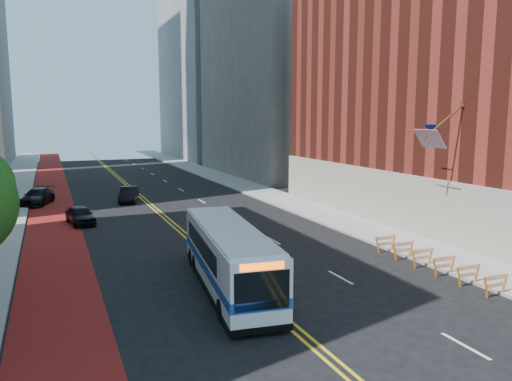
{
  "coord_description": "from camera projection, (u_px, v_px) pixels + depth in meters",
  "views": [
    {
      "loc": [
        -8.09,
        -14.21,
        7.85
      ],
      "look_at": [
        1.13,
        8.0,
        4.26
      ],
      "focal_mm": 35.0,
      "sensor_mm": 36.0,
      "label": 1
    }
  ],
  "objects": [
    {
      "name": "construction_barriers",
      "position": [
        456.0,
        267.0,
        23.87
      ],
      "size": [
        1.42,
        10.91,
        1.0
      ],
      "color": "orange",
      "rests_on": "ground"
    },
    {
      "name": "bus_lane_paint",
      "position": [
        53.0,
        211.0,
        41.54
      ],
      "size": [
        3.6,
        140.0,
        0.01
      ],
      "primitive_type": "cube",
      "color": "maroon",
      "rests_on": "ground"
    },
    {
      "name": "midrise_right_far",
      "position": [
        226.0,
        10.0,
        93.5
      ],
      "size": [
        20.0,
        28.0,
        55.0
      ],
      "primitive_type": "cube",
      "color": "gray",
      "rests_on": "ground"
    },
    {
      "name": "car_c",
      "position": [
        37.0,
        197.0,
        44.74
      ],
      "size": [
        3.37,
        5.26,
        1.42
      ],
      "primitive_type": "imported",
      "rotation": [
        0.0,
        0.0,
        -0.31
      ],
      "color": "black",
      "rests_on": "ground"
    },
    {
      "name": "center_line_outer",
      "position": [
        152.0,
        205.0,
        44.67
      ],
      "size": [
        0.14,
        140.0,
        0.01
      ],
      "primitive_type": "cube",
      "color": "gold",
      "rests_on": "ground"
    },
    {
      "name": "ground",
      "position": [
        315.0,
        346.0,
        17.2
      ],
      "size": [
        160.0,
        160.0,
        0.0
      ],
      "primitive_type": "plane",
      "color": "black",
      "rests_on": "ground"
    },
    {
      "name": "car_a",
      "position": [
        80.0,
        215.0,
        36.59
      ],
      "size": [
        2.22,
        4.13,
        1.34
      ],
      "primitive_type": "imported",
      "rotation": [
        0.0,
        0.0,
        0.17
      ],
      "color": "black",
      "rests_on": "ground"
    },
    {
      "name": "brick_building",
      "position": [
        508.0,
        71.0,
        34.86
      ],
      "size": [
        18.73,
        36.0,
        22.0
      ],
      "color": "maroon",
      "rests_on": "ground"
    },
    {
      "name": "center_line_inner",
      "position": [
        148.0,
        205.0,
        44.54
      ],
      "size": [
        0.14,
        140.0,
        0.01
      ],
      "primitive_type": "cube",
      "color": "gold",
      "rests_on": "ground"
    },
    {
      "name": "midrise_right_near",
      "position": [
        292.0,
        25.0,
        66.82
      ],
      "size": [
        18.0,
        26.0,
        40.0
      ],
      "primitive_type": "cube",
      "color": "slate",
      "rests_on": "ground"
    },
    {
      "name": "transit_bus",
      "position": [
        228.0,
        256.0,
        22.71
      ],
      "size": [
        3.59,
        10.89,
        2.94
      ],
      "rotation": [
        0.0,
        0.0,
        -0.12
      ],
      "color": "white",
      "rests_on": "ground"
    },
    {
      "name": "sidewalk_left",
      "position": [
        0.0,
        214.0,
        40.05
      ],
      "size": [
        4.0,
        140.0,
        0.15
      ],
      "primitive_type": "cube",
      "color": "gray",
      "rests_on": "ground"
    },
    {
      "name": "lane_dashes",
      "position": [
        181.0,
        190.0,
        53.73
      ],
      "size": [
        0.14,
        98.2,
        0.01
      ],
      "color": "silver",
      "rests_on": "ground"
    },
    {
      "name": "sidewalk_right",
      "position": [
        272.0,
        196.0,
        49.15
      ],
      "size": [
        4.0,
        140.0,
        0.15
      ],
      "primitive_type": "cube",
      "color": "gray",
      "rests_on": "ground"
    },
    {
      "name": "car_b",
      "position": [
        129.0,
        194.0,
        46.09
      ],
      "size": [
        2.47,
        4.44,
        1.39
      ],
      "primitive_type": "imported",
      "rotation": [
        0.0,
        0.0,
        -0.25
      ],
      "color": "black",
      "rests_on": "ground"
    }
  ]
}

